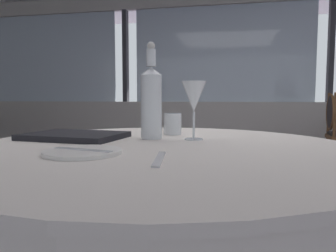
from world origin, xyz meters
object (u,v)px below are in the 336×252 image
(menu_book, at_px, (75,136))
(water_tumbler, at_px, (173,124))
(wine_glass, at_px, (194,98))
(side_plate, at_px, (83,152))
(water_bottle, at_px, (151,100))

(menu_book, bearing_deg, water_tumbler, 38.65)
(wine_glass, bearing_deg, side_plate, -126.04)
(water_bottle, xyz_separation_m, menu_book, (-0.27, -0.05, -0.13))
(side_plate, relative_size, menu_book, 0.60)
(water_bottle, xyz_separation_m, wine_glass, (0.15, -0.01, 0.01))
(side_plate, xyz_separation_m, water_tumbler, (0.15, 0.49, 0.04))
(water_tumbler, distance_m, menu_book, 0.38)
(water_bottle, bearing_deg, wine_glass, -2.06)
(side_plate, height_order, wine_glass, wine_glass)
(side_plate, distance_m, water_bottle, 0.38)
(water_bottle, relative_size, menu_book, 1.02)
(wine_glass, xyz_separation_m, water_tumbler, (-0.10, 0.15, -0.10))
(wine_glass, relative_size, menu_book, 0.60)
(water_bottle, distance_m, menu_book, 0.31)
(side_plate, bearing_deg, water_bottle, 74.60)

